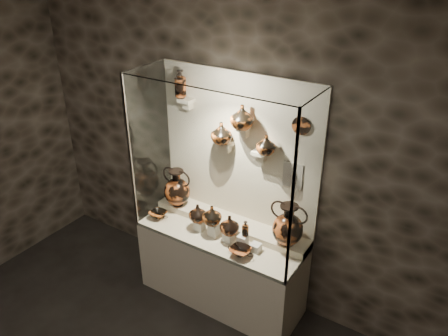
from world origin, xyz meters
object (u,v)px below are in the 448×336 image
at_px(lekythos_small, 246,228).
at_px(ovoid_vase_a, 221,133).
at_px(kylix_right, 241,251).
at_px(ovoid_vase_c, 266,145).
at_px(amphora_right, 288,225).
at_px(kylix_left, 158,214).
at_px(jug_a, 198,213).
at_px(lekythos_tall, 180,83).
at_px(jug_b, 212,215).
at_px(amphora_left, 177,188).
at_px(ovoid_vase_b, 242,117).
at_px(jug_c, 230,225).

height_order(lekythos_small, ovoid_vase_a, ovoid_vase_a).
height_order(kylix_right, ovoid_vase_c, ovoid_vase_c).
height_order(amphora_right, lekythos_small, amphora_right).
height_order(amphora_right, kylix_left, amphora_right).
xyz_separation_m(jug_a, lekythos_tall, (-0.37, 0.28, 1.19)).
height_order(amphora_right, ovoid_vase_c, ovoid_vase_c).
bearing_deg(kylix_left, amphora_right, 15.76).
bearing_deg(jug_b, kylix_right, -38.78).
bearing_deg(kylix_right, lekythos_tall, 137.68).
bearing_deg(amphora_left, ovoid_vase_c, 16.18).
distance_m(kylix_right, ovoid_vase_b, 1.23).
height_order(jug_a, kylix_right, jug_a).
bearing_deg(kylix_left, lekythos_tall, 78.68).
distance_m(jug_b, ovoid_vase_b, 1.01).
relative_size(jug_c, kylix_left, 0.86).
distance_m(jug_a, lekythos_small, 0.53).
xyz_separation_m(kylix_right, ovoid_vase_a, (-0.45, 0.37, 0.94)).
bearing_deg(jug_a, jug_c, -10.80).
height_order(kylix_left, lekythos_tall, lekythos_tall).
xyz_separation_m(lekythos_small, lekythos_tall, (-0.90, 0.26, 1.18)).
bearing_deg(ovoid_vase_c, kylix_right, -116.13).
bearing_deg(jug_a, amphora_right, 0.31).
relative_size(lekythos_small, ovoid_vase_b, 0.79).
distance_m(jug_a, jug_b, 0.18).
relative_size(amphora_right, ovoid_vase_b, 1.90).
xyz_separation_m(jug_c, kylix_right, (0.20, -0.13, -0.14)).
distance_m(kylix_left, kylix_right, 1.05).
bearing_deg(amphora_left, ovoid_vase_a, 18.90).
bearing_deg(ovoid_vase_b, amphora_right, -2.24).
bearing_deg(lekythos_tall, amphora_left, -117.94).
bearing_deg(lekythos_tall, ovoid_vase_c, -15.47).
distance_m(jug_c, lekythos_small, 0.17).
xyz_separation_m(lekythos_small, ovoid_vase_c, (0.05, 0.24, 0.77)).
relative_size(amphora_right, lekythos_tall, 1.40).
relative_size(kylix_right, ovoid_vase_c, 1.35).
bearing_deg(ovoid_vase_b, kylix_right, -54.46).
xyz_separation_m(jug_c, kylix_left, (-0.84, -0.06, -0.14)).
xyz_separation_m(jug_a, jug_c, (0.37, -0.00, -0.01)).
xyz_separation_m(amphora_right, lekythos_tall, (-1.25, 0.11, 1.11)).
bearing_deg(kylix_right, lekythos_small, 85.36).
bearing_deg(kylix_right, amphora_right, 25.46).
height_order(amphora_right, lekythos_tall, lekythos_tall).
bearing_deg(lekythos_tall, jug_c, -34.74).
relative_size(kylix_left, kylix_right, 0.92).
bearing_deg(ovoid_vase_a, kylix_left, -174.14).
distance_m(amphora_right, lekythos_small, 0.39).
bearing_deg(amphora_right, jug_c, -176.22).
relative_size(kylix_right, lekythos_tall, 0.82).
distance_m(amphora_left, amphora_right, 1.28).
distance_m(kylix_left, ovoid_vase_a, 1.16).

